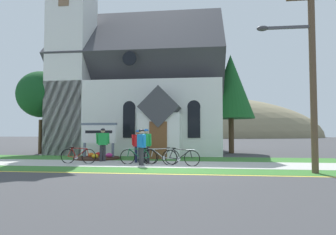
# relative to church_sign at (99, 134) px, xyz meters

# --- Properties ---
(ground) EXTENTS (140.00, 140.00, 0.00)m
(ground) POSITION_rel_church_sign_xyz_m (4.31, -0.20, -1.37)
(ground) COLOR #3D3D3F
(sidewalk_slab) EXTENTS (32.00, 2.77, 0.01)m
(sidewalk_slab) POSITION_rel_church_sign_xyz_m (1.36, -2.47, -1.36)
(sidewalk_slab) COLOR #B7B5AD
(sidewalk_slab) RESTS_ON ground
(grass_verge) EXTENTS (32.00, 1.61, 0.01)m
(grass_verge) POSITION_rel_church_sign_xyz_m (1.36, -4.66, -1.36)
(grass_verge) COLOR #38722D
(grass_verge) RESTS_ON ground
(church_lawn) EXTENTS (24.00, 2.70, 0.01)m
(church_lawn) POSITION_rel_church_sign_xyz_m (1.36, 0.26, -1.36)
(church_lawn) COLOR #38722D
(church_lawn) RESTS_ON ground
(curb_paint_stripe) EXTENTS (28.00, 0.16, 0.01)m
(curb_paint_stripe) POSITION_rel_church_sign_xyz_m (1.36, -5.61, -1.37)
(curb_paint_stripe) COLOR yellow
(curb_paint_stripe) RESTS_ON ground
(church_building) EXTENTS (12.03, 10.09, 13.80)m
(church_building) POSITION_rel_church_sign_xyz_m (0.96, 5.41, 3.32)
(church_building) COLOR white
(church_building) RESTS_ON ground
(church_sign) EXTENTS (2.15, 0.22, 2.03)m
(church_sign) POSITION_rel_church_sign_xyz_m (0.00, 0.00, 0.00)
(church_sign) COLOR slate
(church_sign) RESTS_ON ground
(flower_bed) EXTENTS (2.55, 2.55, 0.34)m
(flower_bed) POSITION_rel_church_sign_xyz_m (0.02, -0.29, -1.29)
(flower_bed) COLOR #382319
(flower_bed) RESTS_ON ground
(bicycle_blue) EXTENTS (1.76, 0.09, 0.78)m
(bicycle_blue) POSITION_rel_church_sign_xyz_m (2.91, -2.63, -1.00)
(bicycle_blue) COLOR black
(bicycle_blue) RESTS_ON ground
(bicycle_yellow) EXTENTS (1.78, 0.08, 0.81)m
(bicycle_yellow) POSITION_rel_church_sign_xyz_m (-0.06, -2.63, -1.00)
(bicycle_yellow) COLOR black
(bicycle_yellow) RESTS_ON ground
(bicycle_silver) EXTENTS (1.71, 0.22, 0.81)m
(bicycle_silver) POSITION_rel_church_sign_xyz_m (3.98, -2.40, -1.00)
(bicycle_silver) COLOR black
(bicycle_silver) RESTS_ON ground
(bicycle_white) EXTENTS (1.74, 0.44, 0.82)m
(bicycle_white) POSITION_rel_church_sign_xyz_m (4.90, -2.98, -0.99)
(bicycle_white) COLOR black
(bicycle_white) RESTS_ON ground
(cyclist_in_red_jersey) EXTENTS (0.63, 0.41, 1.70)m
(cyclist_in_red_jersey) POSITION_rel_church_sign_xyz_m (0.79, -1.56, -0.37)
(cyclist_in_red_jersey) COLOR #2D2D33
(cyclist_in_red_jersey) RESTS_ON ground
(cyclist_in_green_jersey) EXTENTS (0.55, 0.50, 1.61)m
(cyclist_in_green_jersey) POSITION_rel_church_sign_xyz_m (2.71, -1.90, -0.43)
(cyclist_in_green_jersey) COLOR #191E38
(cyclist_in_green_jersey) RESTS_ON ground
(cyclist_in_yellow_jersey) EXTENTS (0.58, 0.47, 1.66)m
(cyclist_in_yellow_jersey) POSITION_rel_church_sign_xyz_m (3.16, -2.06, -0.40)
(cyclist_in_yellow_jersey) COLOR #2D2D33
(cyclist_in_yellow_jersey) RESTS_ON ground
(cyclist_in_blue_jersey) EXTENTS (0.46, 0.64, 1.64)m
(cyclist_in_blue_jersey) POSITION_rel_church_sign_xyz_m (3.14, -3.10, -0.41)
(cyclist_in_blue_jersey) COLOR #2D2D33
(cyclist_in_blue_jersey) RESTS_ON ground
(utility_pole) EXTENTS (3.12, 0.28, 7.89)m
(utility_pole) POSITION_rel_church_sign_xyz_m (9.89, -4.73, 3.01)
(utility_pole) COLOR brown
(utility_pole) RESTS_ON ground
(roadside_conifer) EXTENTS (3.35, 3.35, 7.12)m
(roadside_conifer) POSITION_rel_church_sign_xyz_m (7.97, 5.08, 3.40)
(roadside_conifer) COLOR #4C3823
(roadside_conifer) RESTS_ON ground
(yard_deciduous_tree) EXTENTS (3.27, 3.27, 5.75)m
(yard_deciduous_tree) POSITION_rel_church_sign_xyz_m (-5.26, 2.91, 2.75)
(yard_deciduous_tree) COLOR #4C3823
(yard_deciduous_tree) RESTS_ON ground
(distant_hill) EXTENTS (76.97, 37.34, 23.78)m
(distant_hill) POSITION_rel_church_sign_xyz_m (0.07, 66.54, -1.37)
(distant_hill) COLOR #847A5B
(distant_hill) RESTS_ON ground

